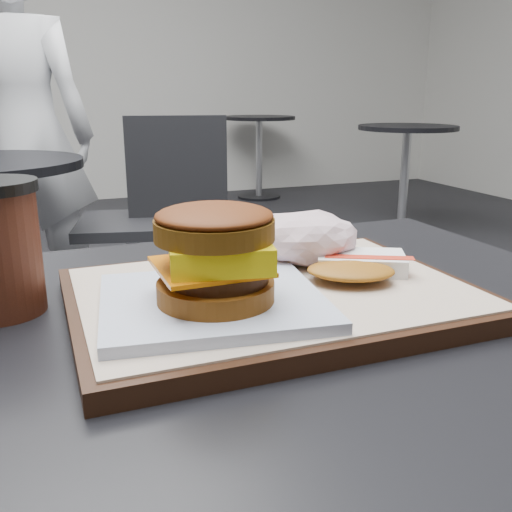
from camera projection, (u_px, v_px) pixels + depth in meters
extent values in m
cube|color=silver|center=(39.00, 26.00, 4.80)|extent=(8.00, 0.10, 3.00)
cube|color=black|center=(244.00, 336.00, 0.54)|extent=(0.80, 0.60, 0.04)
cube|color=black|center=(273.00, 297.00, 0.55)|extent=(0.38, 0.28, 0.02)
cube|color=beige|center=(273.00, 288.00, 0.55)|extent=(0.36, 0.26, 0.00)
cube|color=white|center=(213.00, 302.00, 0.50)|extent=(0.21, 0.19, 0.01)
cylinder|color=brown|center=(216.00, 291.00, 0.48)|extent=(0.11, 0.11, 0.02)
cylinder|color=#331707|center=(218.00, 275.00, 0.48)|extent=(0.10, 0.10, 0.01)
cube|color=orange|center=(210.00, 267.00, 0.48)|extent=(0.09, 0.09, 0.00)
cube|color=yellow|center=(219.00, 252.00, 0.47)|extent=(0.10, 0.10, 0.02)
cylinder|color=brown|center=(214.00, 229.00, 0.47)|extent=(0.11, 0.11, 0.02)
ellipsoid|color=#6C2F0F|center=(214.00, 216.00, 0.47)|extent=(0.11, 0.11, 0.02)
cube|color=white|center=(361.00, 262.00, 0.60)|extent=(0.11, 0.09, 0.02)
cube|color=red|center=(369.00, 257.00, 0.58)|extent=(0.09, 0.05, 0.00)
ellipsoid|color=#B26F1C|center=(351.00, 271.00, 0.56)|extent=(0.10, 0.09, 0.01)
cylinder|color=black|center=(2.00, 363.00, 2.10)|extent=(0.44, 0.44, 0.02)
cylinder|color=#ADADB2|center=(136.00, 282.00, 2.34)|extent=(0.06, 0.06, 0.44)
cube|color=black|center=(132.00, 224.00, 2.27)|extent=(0.50, 0.50, 0.04)
cube|color=black|center=(177.00, 167.00, 2.27)|extent=(0.40, 0.12, 0.40)
imported|color=silver|center=(26.00, 135.00, 2.43)|extent=(0.68, 0.57, 1.58)
cylinder|color=black|center=(400.00, 233.00, 4.02)|extent=(0.40, 0.40, 0.02)
cylinder|color=#A5A5AA|center=(404.00, 182.00, 3.92)|extent=(0.06, 0.06, 0.70)
cylinder|color=black|center=(408.00, 128.00, 3.81)|extent=(0.66, 0.66, 0.03)
cylinder|color=black|center=(259.00, 196.00, 5.40)|extent=(0.40, 0.40, 0.02)
cylinder|color=#A5A5AA|center=(259.00, 158.00, 5.30)|extent=(0.06, 0.06, 0.70)
cylinder|color=black|center=(259.00, 118.00, 5.20)|extent=(0.66, 0.66, 0.03)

